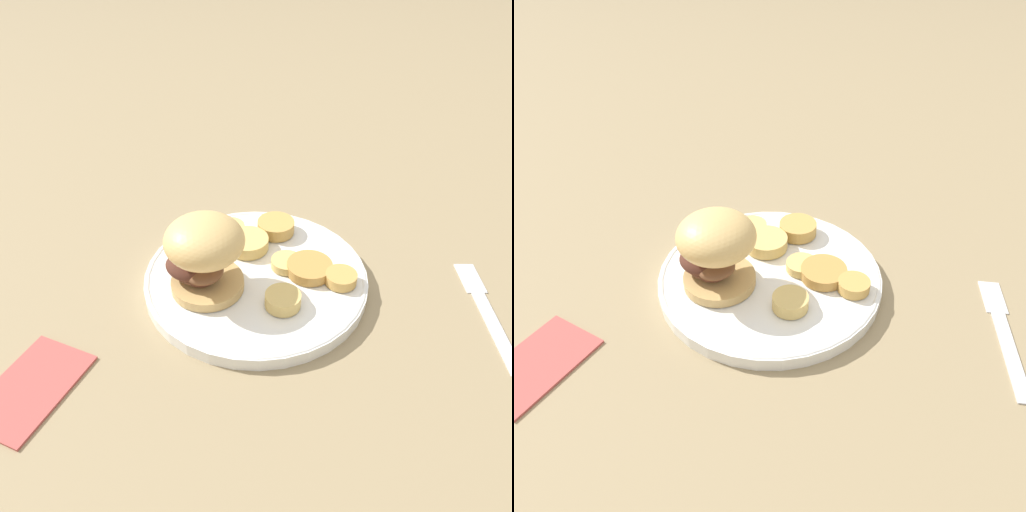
# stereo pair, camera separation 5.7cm
# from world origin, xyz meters

# --- Properties ---
(ground_plane) EXTENTS (4.00, 4.00, 0.00)m
(ground_plane) POSITION_xyz_m (0.00, 0.00, 0.00)
(ground_plane) COLOR #937F5B
(dinner_plate) EXTENTS (0.26, 0.26, 0.02)m
(dinner_plate) POSITION_xyz_m (0.00, 0.00, 0.01)
(dinner_plate) COLOR white
(dinner_plate) RESTS_ON ground_plane
(sandwich) EXTENTS (0.10, 0.09, 0.09)m
(sandwich) POSITION_xyz_m (-0.05, -0.04, 0.07)
(sandwich) COLOR tan
(sandwich) RESTS_ON dinner_plate
(potato_round_0) EXTENTS (0.04, 0.04, 0.01)m
(potato_round_0) POSITION_xyz_m (0.10, -0.00, 0.02)
(potato_round_0) COLOR tan
(potato_round_0) RESTS_ON dinner_plate
(potato_round_1) EXTENTS (0.04, 0.04, 0.02)m
(potato_round_1) POSITION_xyz_m (0.04, -0.05, 0.03)
(potato_round_1) COLOR #DBB766
(potato_round_1) RESTS_ON dinner_plate
(potato_round_2) EXTENTS (0.04, 0.04, 0.01)m
(potato_round_2) POSITION_xyz_m (0.03, 0.02, 0.02)
(potato_round_2) COLOR #DBB766
(potato_round_2) RESTS_ON dinner_plate
(potato_round_3) EXTENTS (0.05, 0.05, 0.01)m
(potato_round_3) POSITION_xyz_m (0.06, 0.01, 0.02)
(potato_round_3) COLOR #BC8942
(potato_round_3) RESTS_ON dinner_plate
(potato_round_4) EXTENTS (0.05, 0.05, 0.02)m
(potato_round_4) POSITION_xyz_m (-0.02, 0.05, 0.02)
(potato_round_4) COLOR #DBB766
(potato_round_4) RESTS_ON dinner_plate
(potato_round_5) EXTENTS (0.04, 0.04, 0.01)m
(potato_round_5) POSITION_xyz_m (-0.05, 0.07, 0.02)
(potato_round_5) COLOR #DBB766
(potato_round_5) RESTS_ON dinner_plate
(potato_round_6) EXTENTS (0.05, 0.05, 0.02)m
(potato_round_6) POSITION_xyz_m (0.01, 0.09, 0.03)
(potato_round_6) COLOR tan
(potato_round_6) RESTS_ON dinner_plate
(fork) EXTENTS (0.05, 0.17, 0.00)m
(fork) POSITION_xyz_m (0.26, -0.00, 0.00)
(fork) COLOR silver
(fork) RESTS_ON ground_plane
(napkin) EXTENTS (0.10, 0.13, 0.01)m
(napkin) POSITION_xyz_m (-0.19, -0.19, 0.00)
(napkin) COLOR #B24C47
(napkin) RESTS_ON ground_plane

